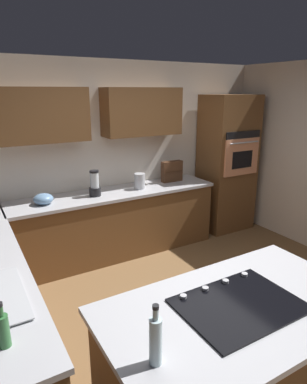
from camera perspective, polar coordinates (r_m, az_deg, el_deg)
The scene contains 14 objects.
ground_plane at distance 3.65m, azimuth 7.48°, elevation -20.45°, with size 14.00×14.00×0.00m, color brown.
wall_back at distance 4.72m, azimuth -7.89°, elevation 7.45°, with size 6.00×0.44×2.60m.
lower_cabinets_back at distance 4.69m, azimuth -6.24°, elevation -5.48°, with size 2.80×0.60×0.86m, color brown.
countertop_back at distance 4.54m, azimuth -6.42°, elevation -0.21°, with size 2.84×0.64×0.04m, color #B2B2B7.
island_base at distance 2.60m, azimuth 13.52°, elevation -26.70°, with size 1.69×0.91×0.86m, color brown.
island_top at distance 2.31m, azimuth 14.31°, elevation -18.56°, with size 1.77×0.99×0.04m, color #B2B2B7.
wall_oven at distance 5.53m, azimuth 12.35°, elevation 4.69°, with size 0.80×0.66×2.14m.
cooktop at distance 2.30m, azimuth 14.26°, elevation -17.93°, with size 0.76×0.56×0.03m.
blender at distance 4.36m, azimuth -9.93°, elevation 1.17°, with size 0.15×0.15×0.33m.
mixing_bowl at distance 4.21m, azimuth -18.17°, elevation -1.12°, with size 0.23×0.23×0.13m, color #668CB2.
spice_rack at distance 5.00m, azimuth 3.14°, elevation 3.52°, with size 0.32×0.11×0.31m.
kettle at distance 4.62m, azimuth -2.36°, elevation 1.84°, with size 0.15×0.15×0.21m, color #B7BABF.
dish_soap_bottle at distance 2.05m, azimuth -24.14°, elevation -20.48°, with size 0.07×0.07×0.27m.
oil_bottle at distance 1.79m, azimuth 0.35°, elevation -23.77°, with size 0.07×0.07×0.33m.
Camera 1 is at (1.83, 2.26, 2.20)m, focal length 31.47 mm.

